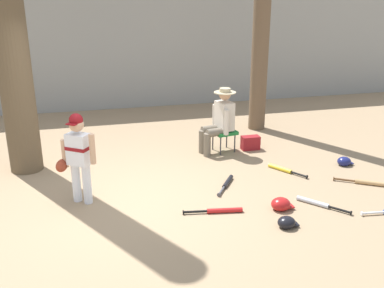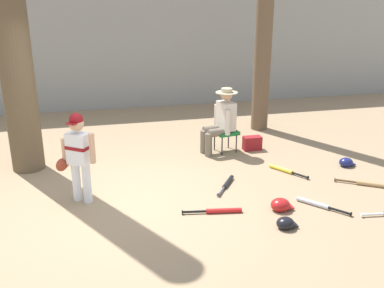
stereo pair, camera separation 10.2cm
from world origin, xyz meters
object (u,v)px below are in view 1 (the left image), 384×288
handbag_beside_stool (250,143)px  batting_helmet_black (287,222)px  batting_helmet_navy (344,161)px  bat_black_composite (227,183)px  bat_red_barrel (220,211)px  batting_helmet_red (281,204)px  bat_yellow_trainer (283,169)px  tree_behind_spectator (262,8)px  folding_stool (224,133)px  bat_wood_tan (367,183)px  bat_aluminum_silver (317,203)px  young_ballplayer (78,153)px  seated_spectator (220,119)px

handbag_beside_stool → batting_helmet_black: 2.91m
batting_helmet_navy → bat_black_composite: bearing=-172.8°
handbag_beside_stool → bat_red_barrel: handbag_beside_stool is taller
batting_helmet_red → bat_black_composite: bearing=116.2°
bat_yellow_trainer → batting_helmet_black: bearing=-114.1°
bat_yellow_trainer → tree_behind_spectator: bearing=78.3°
tree_behind_spectator → bat_red_barrel: 4.72m
folding_stool → batting_helmet_navy: size_ratio=1.69×
folding_stool → batting_helmet_red: size_ratio=1.48×
tree_behind_spectator → bat_wood_tan: 4.08m
tree_behind_spectator → batting_helmet_black: bearing=-107.1°
batting_helmet_navy → batting_helmet_red: (-1.76, -1.22, 0.01)m
folding_stool → bat_aluminum_silver: bearing=-76.6°
bat_red_barrel → bat_black_composite: size_ratio=1.30×
bat_red_barrel → bat_black_composite: (0.38, 0.83, 0.00)m
batting_helmet_red → young_ballplayer: bearing=161.0°
handbag_beside_stool → batting_helmet_red: size_ratio=1.07×
bat_red_barrel → batting_helmet_black: (0.70, -0.58, 0.03)m
bat_aluminum_silver → bat_wood_tan: (1.11, 0.44, 0.00)m
tree_behind_spectator → bat_black_composite: tree_behind_spectator is taller
folding_stool → bat_aluminum_silver: (0.58, -2.43, -0.33)m
seated_spectator → bat_aluminum_silver: (0.68, -2.41, -0.61)m
seated_spectator → handbag_beside_stool: (0.62, -0.02, -0.51)m
bat_black_composite → batting_helmet_red: batting_helmet_red is taller
young_ballplayer → bat_aluminum_silver: 3.40m
folding_stool → bat_red_barrel: bearing=-109.3°
bat_aluminum_silver → bat_red_barrel: (-1.39, 0.13, 0.00)m
handbag_beside_stool → bat_yellow_trainer: size_ratio=0.52×
seated_spectator → bat_yellow_trainer: size_ratio=1.83×
young_ballplayer → handbag_beside_stool: 3.52m
young_ballplayer → bat_yellow_trainer: bearing=5.6°
folding_stool → bat_red_barrel: folding_stool is taller
bat_yellow_trainer → batting_helmet_red: bearing=-116.7°
bat_black_composite → batting_helmet_black: (0.33, -1.41, 0.03)m
tree_behind_spectator → batting_helmet_red: bearing=-107.2°
young_ballplayer → batting_helmet_navy: size_ratio=4.68×
handbag_beside_stool → bat_yellow_trainer: handbag_beside_stool is taller
batting_helmet_black → batting_helmet_red: 0.48m
folding_stool → bat_aluminum_silver: folding_stool is taller
batting_helmet_navy → seated_spectator: bearing=148.3°
bat_aluminum_silver → bat_red_barrel: bearing=174.8°
young_ballplayer → batting_helmet_black: bearing=-28.7°
young_ballplayer → batting_helmet_black: young_ballplayer is taller
tree_behind_spectator → folding_stool: bearing=-133.7°
young_ballplayer → bat_yellow_trainer: (3.27, 0.32, -0.71)m
batting_helmet_black → batting_helmet_red: (0.14, 0.46, 0.01)m
young_ballplayer → handbag_beside_stool: size_ratio=3.84×
seated_spectator → young_ballplayer: bearing=-149.6°
batting_helmet_black → batting_helmet_red: batting_helmet_red is taller
bat_aluminum_silver → batting_helmet_black: batting_helmet_black is taller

